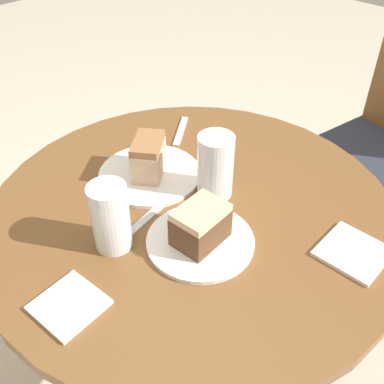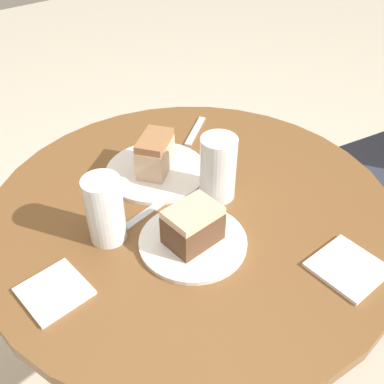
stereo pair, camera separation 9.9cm
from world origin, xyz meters
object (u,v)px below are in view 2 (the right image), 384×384
(plate_near, at_px, (193,241))
(cake_slice_near, at_px, (193,225))
(glass_water, at_px, (105,213))
(glass_lemonade, at_px, (218,171))
(cake_slice_far, at_px, (155,154))
(plate_far, at_px, (156,171))

(plate_near, distance_m, cake_slice_near, 0.05)
(plate_near, xyz_separation_m, cake_slice_near, (0.00, 0.00, 0.05))
(glass_water, bearing_deg, glass_lemonade, 81.97)
(cake_slice_far, distance_m, glass_lemonade, 0.17)
(glass_water, bearing_deg, plate_far, 120.28)
(cake_slice_far, bearing_deg, cake_slice_near, -18.34)
(plate_near, bearing_deg, cake_slice_near, 0.00)
(cake_slice_near, distance_m, cake_slice_far, 0.26)
(cake_slice_near, bearing_deg, cake_slice_far, 161.66)
(plate_near, relative_size, plate_far, 0.89)
(cake_slice_far, xyz_separation_m, glass_water, (0.12, -0.21, 0.01))
(plate_near, relative_size, glass_lemonade, 1.46)
(plate_far, height_order, glass_lemonade, glass_lemonade)
(plate_near, relative_size, cake_slice_far, 1.77)
(cake_slice_far, relative_size, glass_lemonade, 0.82)
(plate_near, bearing_deg, cake_slice_far, 161.66)
(glass_lemonade, bearing_deg, glass_water, -98.03)
(cake_slice_near, distance_m, glass_water, 0.18)
(plate_near, bearing_deg, glass_lemonade, 121.64)
(plate_near, bearing_deg, plate_far, 161.66)
(cake_slice_near, height_order, cake_slice_far, cake_slice_far)
(glass_water, bearing_deg, plate_near, 44.73)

